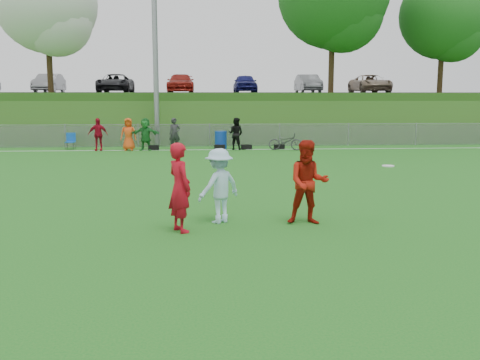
{
  "coord_description": "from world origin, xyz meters",
  "views": [
    {
      "loc": [
        -0.49,
        -10.3,
        2.77
      ],
      "look_at": [
        0.3,
        0.5,
        1.08
      ],
      "focal_mm": 40.0,
      "sensor_mm": 36.0,
      "label": 1
    }
  ],
  "objects": [
    {
      "name": "tree_green_far",
      "position": [
        16.16,
        25.92,
        7.96
      ],
      "size": [
        5.88,
        5.88,
        8.19
      ],
      "color": "black",
      "rests_on": "berm"
    },
    {
      "name": "car_row",
      "position": [
        -1.17,
        32.0,
        3.82
      ],
      "size": [
        32.04,
        5.18,
        1.44
      ],
      "color": "white",
      "rests_on": "parking_lot"
    },
    {
      "name": "player_red_center",
      "position": [
        1.84,
        1.07,
        0.92
      ],
      "size": [
        0.96,
        0.79,
        1.85
      ],
      "primitive_type": "imported",
      "rotation": [
        0.0,
        0.0,
        -0.1
      ],
      "color": "#A2170B",
      "rests_on": "ground"
    },
    {
      "name": "light_pole",
      "position": [
        -3.0,
        20.8,
        6.71
      ],
      "size": [
        1.2,
        0.4,
        12.15
      ],
      "color": "gray",
      "rests_on": "ground"
    },
    {
      "name": "camp_chair",
      "position": [
        -7.47,
        18.82,
        0.26
      ],
      "size": [
        0.49,
        0.5,
        0.88
      ],
      "rotation": [
        0.0,
        0.0,
        -0.0
      ],
      "color": "#104FB3",
      "rests_on": "ground"
    },
    {
      "name": "bicycle",
      "position": [
        3.95,
        17.49,
        0.46
      ],
      "size": [
        1.85,
        0.96,
        0.93
      ],
      "primitive_type": "imported",
      "rotation": [
        0.0,
        0.0,
        1.37
      ],
      "color": "#313134",
      "rests_on": "ground"
    },
    {
      "name": "berm",
      "position": [
        0.0,
        31.0,
        1.5
      ],
      "size": [
        120.0,
        18.0,
        3.0
      ],
      "primitive_type": "cube",
      "color": "#315A19",
      "rests_on": "ground"
    },
    {
      "name": "frisbee",
      "position": [
        3.47,
        0.68,
        1.32
      ],
      "size": [
        0.26,
        0.26,
        0.02
      ],
      "color": "silver",
      "rests_on": "ground"
    },
    {
      "name": "ground",
      "position": [
        0.0,
        0.0,
        0.0
      ],
      "size": [
        120.0,
        120.0,
        0.0
      ],
      "primitive_type": "plane",
      "color": "#15651C",
      "rests_on": "ground"
    },
    {
      "name": "parking_lot",
      "position": [
        0.0,
        33.0,
        3.05
      ],
      "size": [
        120.0,
        12.0,
        0.1
      ],
      "primitive_type": "cube",
      "color": "black",
      "rests_on": "berm"
    },
    {
      "name": "tree_white_flowering",
      "position": [
        -9.84,
        24.92,
        8.32
      ],
      "size": [
        6.3,
        6.3,
        8.78
      ],
      "color": "black",
      "rests_on": "berm"
    },
    {
      "name": "spectator_row",
      "position": [
        -2.77,
        18.0,
        0.85
      ],
      "size": [
        8.22,
        0.95,
        1.69
      ],
      "color": "#A50B1E",
      "rests_on": "ground"
    },
    {
      "name": "sideline_far",
      "position": [
        0.0,
        18.0,
        0.01
      ],
      "size": [
        60.0,
        0.1,
        0.01
      ],
      "primitive_type": "cube",
      "color": "white",
      "rests_on": "ground"
    },
    {
      "name": "recycling_bin",
      "position": [
        0.58,
        18.51,
        0.48
      ],
      "size": [
        0.81,
        0.81,
        0.96
      ],
      "primitive_type": "cylinder",
      "rotation": [
        0.0,
        0.0,
        -0.32
      ],
      "color": "#0E36A1",
      "rests_on": "ground"
    },
    {
      "name": "gear_bags",
      "position": [
        0.79,
        18.1,
        0.13
      ],
      "size": [
        7.26,
        0.37,
        0.26
      ],
      "color": "black",
      "rests_on": "ground"
    },
    {
      "name": "fence",
      "position": [
        0.0,
        20.0,
        0.65
      ],
      "size": [
        58.0,
        0.06,
        1.3
      ],
      "color": "gray",
      "rests_on": "ground"
    },
    {
      "name": "player_red_left",
      "position": [
        -0.94,
        0.59,
        0.93
      ],
      "size": [
        0.72,
        0.81,
        1.85
      ],
      "primitive_type": "imported",
      "rotation": [
        0.0,
        0.0,
        2.09
      ],
      "color": "#B60C1C",
      "rests_on": "ground"
    },
    {
      "name": "player_blue",
      "position": [
        -0.1,
        1.33,
        0.83
      ],
      "size": [
        1.23,
        1.13,
        1.66
      ],
      "primitive_type": "imported",
      "rotation": [
        0.0,
        0.0,
        3.78
      ],
      "color": "#AFD9F3",
      "rests_on": "ground"
    }
  ]
}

